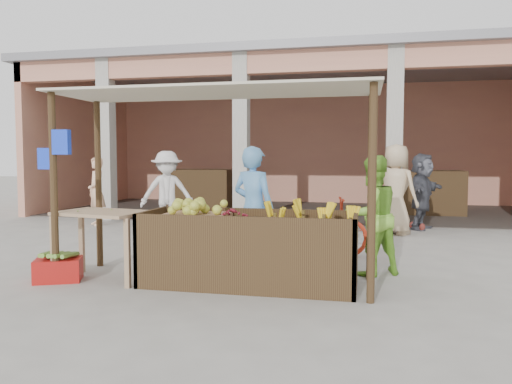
% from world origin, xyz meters
% --- Properties ---
extents(ground, '(60.00, 60.00, 0.00)m').
position_xyz_m(ground, '(0.00, 0.00, 0.00)').
color(ground, gray).
rests_on(ground, ground).
extents(market_building, '(14.40, 6.40, 4.20)m').
position_xyz_m(market_building, '(0.05, 8.93, 2.70)').
color(market_building, tan).
rests_on(market_building, ground).
extents(fruit_stall, '(2.60, 0.95, 0.80)m').
position_xyz_m(fruit_stall, '(0.50, 0.00, 0.40)').
color(fruit_stall, '#46331C').
rests_on(fruit_stall, ground).
extents(stall_awning, '(4.09, 1.35, 2.39)m').
position_xyz_m(stall_awning, '(-0.01, 0.06, 1.98)').
color(stall_awning, '#46331C').
rests_on(stall_awning, ground).
extents(banana_heap, '(0.98, 0.54, 0.18)m').
position_xyz_m(banana_heap, '(1.25, 0.06, 0.89)').
color(banana_heap, yellow).
rests_on(banana_heap, fruit_stall).
extents(melon_tray, '(0.79, 0.68, 0.21)m').
position_xyz_m(melon_tray, '(-0.20, 0.04, 0.90)').
color(melon_tray, '#A27654').
rests_on(melon_tray, fruit_stall).
extents(berry_heap, '(0.48, 0.39, 0.15)m').
position_xyz_m(berry_heap, '(0.27, 0.03, 0.88)').
color(berry_heap, maroon).
rests_on(berry_heap, fruit_stall).
extents(side_table, '(1.20, 0.91, 0.88)m').
position_xyz_m(side_table, '(-1.39, -0.13, 0.74)').
color(side_table, tan).
rests_on(side_table, ground).
extents(papaya_pile, '(0.77, 0.44, 0.22)m').
position_xyz_m(papaya_pile, '(-1.39, -0.13, 0.99)').
color(papaya_pile, '#509731').
rests_on(papaya_pile, side_table).
extents(red_crate, '(0.67, 0.59, 0.29)m').
position_xyz_m(red_crate, '(-1.91, -0.32, 0.14)').
color(red_crate, '#AE1612').
rests_on(red_crate, ground).
extents(plantain_bundle, '(0.46, 0.32, 0.09)m').
position_xyz_m(plantain_bundle, '(-1.91, -0.32, 0.33)').
color(plantain_bundle, olive).
rests_on(plantain_bundle, red_crate).
extents(produce_sacks, '(1.06, 0.79, 0.64)m').
position_xyz_m(produce_sacks, '(2.80, 5.22, 0.32)').
color(produce_sacks, maroon).
rests_on(produce_sacks, ground).
extents(vendor_blue, '(0.82, 0.71, 1.83)m').
position_xyz_m(vendor_blue, '(0.38, 0.82, 0.92)').
color(vendor_blue, '#5FA1E0').
rests_on(vendor_blue, ground).
extents(vendor_green, '(0.93, 0.83, 1.68)m').
position_xyz_m(vendor_green, '(1.97, 0.88, 0.84)').
color(vendor_green, '#7EC336').
rests_on(vendor_green, ground).
extents(motorcycle, '(0.92, 1.95, 0.98)m').
position_xyz_m(motorcycle, '(1.05, 1.93, 0.49)').
color(motorcycle, '#A72915').
rests_on(motorcycle, ground).
extents(shopper_a, '(1.31, 1.02, 1.83)m').
position_xyz_m(shopper_a, '(-2.14, 3.83, 0.92)').
color(shopper_a, silver).
rests_on(shopper_a, ground).
extents(shopper_c, '(1.17, 1.07, 2.03)m').
position_xyz_m(shopper_c, '(2.49, 4.57, 1.01)').
color(shopper_c, tan).
rests_on(shopper_c, ground).
extents(shopper_d, '(1.23, 1.74, 1.74)m').
position_xyz_m(shopper_d, '(3.09, 5.41, 0.87)').
color(shopper_d, '#464852').
rests_on(shopper_d, ground).
extents(shopper_e, '(0.76, 0.75, 1.64)m').
position_xyz_m(shopper_e, '(-4.16, 4.53, 0.82)').
color(shopper_e, '#F7BD94').
rests_on(shopper_e, ground).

